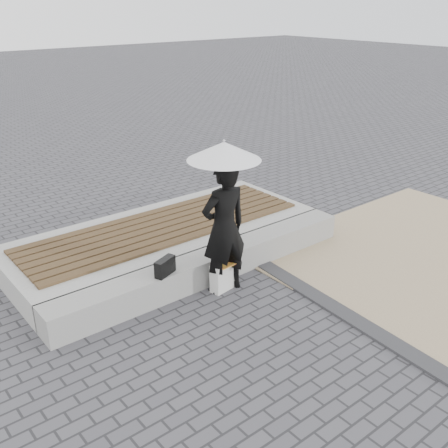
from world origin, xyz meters
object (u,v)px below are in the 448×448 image
(parasol, at_px, (224,151))
(canvas_tote, at_px, (223,276))
(handbag, at_px, (165,267))
(seating_ledge, at_px, (209,266))
(woman, at_px, (224,228))

(parasol, distance_m, canvas_tote, 1.80)
(handbag, bearing_deg, seating_ledge, -12.17)
(seating_ledge, height_order, parasol, parasol)
(seating_ledge, xyz_separation_m, woman, (-0.04, -0.38, 0.74))
(handbag, distance_m, canvas_tote, 0.89)
(handbag, xyz_separation_m, canvas_tote, (0.79, -0.25, -0.31))
(seating_ledge, xyz_separation_m, handbag, (-0.83, -0.13, 0.32))
(parasol, relative_size, handbag, 3.70)
(handbag, bearing_deg, woman, -38.66)
(woman, xyz_separation_m, parasol, (0.00, 0.00, 1.06))
(seating_ledge, distance_m, handbag, 0.90)
(seating_ledge, bearing_deg, parasol, -95.32)
(parasol, bearing_deg, seating_ledge, 84.68)
(seating_ledge, relative_size, canvas_tote, 12.17)
(seating_ledge, bearing_deg, canvas_tote, -96.52)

